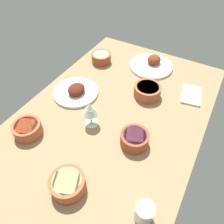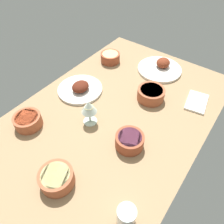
% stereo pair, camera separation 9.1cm
% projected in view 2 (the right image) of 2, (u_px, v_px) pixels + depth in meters
% --- Properties ---
extents(dining_table, '(1.40, 0.90, 0.04)m').
position_uv_depth(dining_table, '(112.00, 117.00, 1.12)').
color(dining_table, '#937551').
rests_on(dining_table, ground).
extents(plate_far_side, '(0.26, 0.26, 0.07)m').
position_uv_depth(plate_far_side, '(80.00, 89.00, 1.22)').
color(plate_far_side, silver).
rests_on(plate_far_side, dining_table).
extents(plate_near_viewer, '(0.28, 0.28, 0.07)m').
position_uv_depth(plate_near_viewer, '(160.00, 68.00, 1.36)').
color(plate_near_viewer, silver).
rests_on(plate_near_viewer, dining_table).
extents(bowl_onions, '(0.13, 0.13, 0.06)m').
position_uv_depth(bowl_onions, '(130.00, 141.00, 0.95)').
color(bowl_onions, brown).
rests_on(bowl_onions, dining_table).
extents(bowl_soup, '(0.15, 0.15, 0.06)m').
position_uv_depth(bowl_soup, '(151.00, 94.00, 1.16)').
color(bowl_soup, '#A35133').
rests_on(bowl_soup, dining_table).
extents(bowl_potatoes, '(0.14, 0.14, 0.06)m').
position_uv_depth(bowl_potatoes, '(57.00, 178.00, 0.83)').
color(bowl_potatoes, '#A35133').
rests_on(bowl_potatoes, dining_table).
extents(bowl_pasta, '(0.13, 0.13, 0.06)m').
position_uv_depth(bowl_pasta, '(110.00, 57.00, 1.41)').
color(bowl_pasta, brown).
rests_on(bowl_pasta, dining_table).
extents(bowl_sauce, '(0.13, 0.13, 0.06)m').
position_uv_depth(bowl_sauce, '(28.00, 120.00, 1.03)').
color(bowl_sauce, '#A35133').
rests_on(bowl_sauce, dining_table).
extents(wine_glass, '(0.08, 0.08, 0.14)m').
position_uv_depth(wine_glass, '(89.00, 108.00, 1.00)').
color(wine_glass, silver).
rests_on(wine_glass, dining_table).
extents(water_tumbler, '(0.07, 0.07, 0.09)m').
position_uv_depth(water_tumbler, '(126.00, 216.00, 0.72)').
color(water_tumbler, silver).
rests_on(water_tumbler, dining_table).
extents(folded_napkin, '(0.18, 0.13, 0.01)m').
position_uv_depth(folded_napkin, '(197.00, 102.00, 1.16)').
color(folded_napkin, white).
rests_on(folded_napkin, dining_table).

